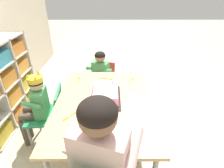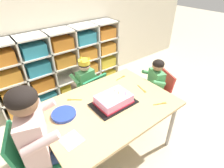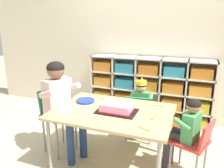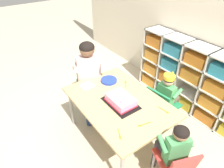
{
  "view_description": "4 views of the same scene",
  "coord_description": "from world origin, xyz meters",
  "px_view_note": "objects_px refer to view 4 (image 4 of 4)",
  "views": [
    {
      "loc": [
        -1.3,
        -0.07,
        1.52
      ],
      "look_at": [
        0.02,
        -0.07,
        0.78
      ],
      "focal_mm": 28.14,
      "sensor_mm": 36.0,
      "label": 1
    },
    {
      "loc": [
        -0.77,
        -1.03,
        1.69
      ],
      "look_at": [
        0.02,
        -0.03,
        0.85
      ],
      "focal_mm": 28.9,
      "sensor_mm": 36.0,
      "label": 2
    },
    {
      "loc": [
        0.74,
        -1.94,
        1.47
      ],
      "look_at": [
        0.01,
        -0.04,
        0.91
      ],
      "focal_mm": 34.71,
      "sensor_mm": 36.0,
      "label": 3
    },
    {
      "loc": [
        1.34,
        -1.05,
        2.04
      ],
      "look_at": [
        -0.04,
        -0.07,
        0.85
      ],
      "focal_mm": 31.58,
      "sensor_mm": 36.0,
      "label": 4
    }
  ],
  "objects_px": {
    "classroom_chair_blue": "(161,104)",
    "child_with_crown": "(168,92)",
    "fork_scattered_mid_table": "(125,84)",
    "fork_near_child_seat": "(120,135)",
    "guest_at_table_side": "(173,146)",
    "birthday_cake_on_tray": "(121,101)",
    "fork_beside_plate_stack": "(164,110)",
    "adult_helper_seated": "(90,73)",
    "activity_table": "(119,104)",
    "classroom_chair_adult_side": "(89,81)",
    "paper_plate_stack": "(109,80)",
    "classroom_chair_guest_side": "(176,163)",
    "fork_by_napkin": "(144,124)"
  },
  "relations": [
    {
      "from": "adult_helper_seated",
      "to": "paper_plate_stack",
      "type": "distance_m",
      "value": 0.27
    },
    {
      "from": "classroom_chair_adult_side",
      "to": "paper_plate_stack",
      "type": "bearing_deg",
      "value": -52.17
    },
    {
      "from": "adult_helper_seated",
      "to": "fork_by_napkin",
      "type": "xyz_separation_m",
      "value": [
        1.03,
        0.01,
        -0.06
      ]
    },
    {
      "from": "adult_helper_seated",
      "to": "birthday_cake_on_tray",
      "type": "relative_size",
      "value": 2.7
    },
    {
      "from": "classroom_chair_adult_side",
      "to": "paper_plate_stack",
      "type": "relative_size",
      "value": 3.63
    },
    {
      "from": "fork_by_napkin",
      "to": "classroom_chair_adult_side",
      "type": "bearing_deg",
      "value": 100.54
    },
    {
      "from": "child_with_crown",
      "to": "classroom_chair_adult_side",
      "type": "distance_m",
      "value": 1.08
    },
    {
      "from": "birthday_cake_on_tray",
      "to": "fork_by_napkin",
      "type": "xyz_separation_m",
      "value": [
        0.38,
        -0.01,
        -0.04
      ]
    },
    {
      "from": "fork_beside_plate_stack",
      "to": "fork_scattered_mid_table",
      "type": "bearing_deg",
      "value": -4.85
    },
    {
      "from": "activity_table",
      "to": "fork_scattered_mid_table",
      "type": "xyz_separation_m",
      "value": [
        -0.22,
        0.27,
        0.05
      ]
    },
    {
      "from": "classroom_chair_blue",
      "to": "fork_scattered_mid_table",
      "type": "height_order",
      "value": "classroom_chair_blue"
    },
    {
      "from": "paper_plate_stack",
      "to": "fork_scattered_mid_table",
      "type": "distance_m",
      "value": 0.22
    },
    {
      "from": "adult_helper_seated",
      "to": "guest_at_table_side",
      "type": "height_order",
      "value": "adult_helper_seated"
    },
    {
      "from": "adult_helper_seated",
      "to": "fork_scattered_mid_table",
      "type": "height_order",
      "value": "adult_helper_seated"
    },
    {
      "from": "classroom_chair_blue",
      "to": "guest_at_table_side",
      "type": "relative_size",
      "value": 0.77
    },
    {
      "from": "fork_scattered_mid_table",
      "to": "fork_by_napkin",
      "type": "distance_m",
      "value": 0.7
    },
    {
      "from": "adult_helper_seated",
      "to": "classroom_chair_guest_side",
      "type": "bearing_deg",
      "value": -67.87
    },
    {
      "from": "child_with_crown",
      "to": "classroom_chair_guest_side",
      "type": "height_order",
      "value": "child_with_crown"
    },
    {
      "from": "birthday_cake_on_tray",
      "to": "classroom_chair_adult_side",
      "type": "bearing_deg",
      "value": 178.05
    },
    {
      "from": "adult_helper_seated",
      "to": "guest_at_table_side",
      "type": "bearing_deg",
      "value": -66.18
    },
    {
      "from": "classroom_chair_adult_side",
      "to": "fork_near_child_seat",
      "type": "xyz_separation_m",
      "value": [
        1.11,
        -0.3,
        0.15
      ]
    },
    {
      "from": "classroom_chair_adult_side",
      "to": "adult_helper_seated",
      "type": "xyz_separation_m",
      "value": [
        0.11,
        -0.04,
        0.21
      ]
    },
    {
      "from": "birthday_cake_on_tray",
      "to": "fork_beside_plate_stack",
      "type": "relative_size",
      "value": 2.9
    },
    {
      "from": "fork_by_napkin",
      "to": "classroom_chair_blue",
      "type": "bearing_deg",
      "value": 37.5
    },
    {
      "from": "classroom_chair_blue",
      "to": "child_with_crown",
      "type": "height_order",
      "value": "child_with_crown"
    },
    {
      "from": "classroom_chair_guest_side",
      "to": "paper_plate_stack",
      "type": "distance_m",
      "value": 1.22
    },
    {
      "from": "fork_by_napkin",
      "to": "child_with_crown",
      "type": "bearing_deg",
      "value": 34.71
    },
    {
      "from": "classroom_chair_guest_side",
      "to": "fork_beside_plate_stack",
      "type": "height_order",
      "value": "classroom_chair_guest_side"
    },
    {
      "from": "adult_helper_seated",
      "to": "fork_by_napkin",
      "type": "bearing_deg",
      "value": -70.92
    },
    {
      "from": "adult_helper_seated",
      "to": "fork_beside_plate_stack",
      "type": "bearing_deg",
      "value": -53.8
    },
    {
      "from": "activity_table",
      "to": "adult_helper_seated",
      "type": "relative_size",
      "value": 1.11
    },
    {
      "from": "paper_plate_stack",
      "to": "fork_scattered_mid_table",
      "type": "xyz_separation_m",
      "value": [
        0.17,
        0.14,
        -0.01
      ]
    },
    {
      "from": "activity_table",
      "to": "fork_beside_plate_stack",
      "type": "distance_m",
      "value": 0.5
    },
    {
      "from": "child_with_crown",
      "to": "guest_at_table_side",
      "type": "xyz_separation_m",
      "value": [
        0.59,
        -0.59,
        0.01
      ]
    },
    {
      "from": "child_with_crown",
      "to": "paper_plate_stack",
      "type": "xyz_separation_m",
      "value": [
        -0.52,
        -0.56,
        0.12
      ]
    },
    {
      "from": "classroom_chair_blue",
      "to": "fork_by_napkin",
      "type": "height_order",
      "value": "classroom_chair_blue"
    },
    {
      "from": "classroom_chair_adult_side",
      "to": "classroom_chair_guest_side",
      "type": "height_order",
      "value": "classroom_chair_adult_side"
    },
    {
      "from": "adult_helper_seated",
      "to": "birthday_cake_on_tray",
      "type": "bearing_deg",
      "value": -70.25
    },
    {
      "from": "adult_helper_seated",
      "to": "birthday_cake_on_tray",
      "type": "xyz_separation_m",
      "value": [
        0.65,
        0.01,
        -0.03
      ]
    },
    {
      "from": "classroom_chair_blue",
      "to": "fork_near_child_seat",
      "type": "xyz_separation_m",
      "value": [
        0.25,
        -0.86,
        0.24
      ]
    },
    {
      "from": "guest_at_table_side",
      "to": "activity_table",
      "type": "bearing_deg",
      "value": -62.3
    },
    {
      "from": "classroom_chair_guest_side",
      "to": "fork_by_napkin",
      "type": "relative_size",
      "value": 4.26
    },
    {
      "from": "fork_near_child_seat",
      "to": "adult_helper_seated",
      "type": "bearing_deg",
      "value": 9.24
    },
    {
      "from": "adult_helper_seated",
      "to": "fork_beside_plate_stack",
      "type": "distance_m",
      "value": 1.06
    },
    {
      "from": "child_with_crown",
      "to": "fork_beside_plate_stack",
      "type": "distance_m",
      "value": 0.49
    },
    {
      "from": "adult_helper_seated",
      "to": "fork_by_napkin",
      "type": "height_order",
      "value": "adult_helper_seated"
    },
    {
      "from": "fork_beside_plate_stack",
      "to": "fork_by_napkin",
      "type": "xyz_separation_m",
      "value": [
        0.02,
        -0.31,
        0.0
      ]
    },
    {
      "from": "fork_scattered_mid_table",
      "to": "fork_near_child_seat",
      "type": "xyz_separation_m",
      "value": [
        0.61,
        -0.56,
        0.0
      ]
    },
    {
      "from": "classroom_chair_blue",
      "to": "fork_near_child_seat",
      "type": "height_order",
      "value": "classroom_chair_blue"
    },
    {
      "from": "classroom_chair_guest_side",
      "to": "fork_scattered_mid_table",
      "type": "bearing_deg",
      "value": -80.91
    }
  ]
}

